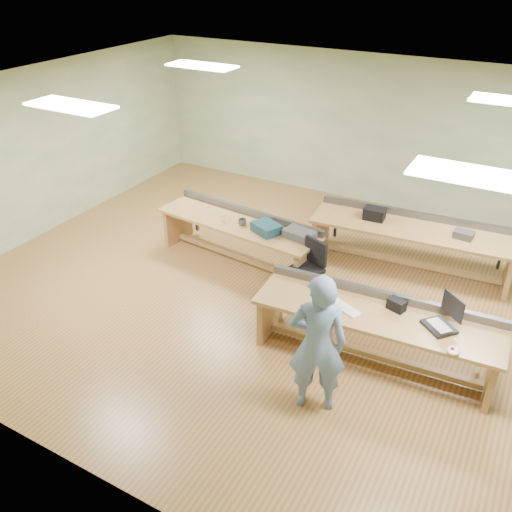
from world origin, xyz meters
name	(u,v)px	position (x,y,z in m)	size (l,w,h in m)	color
floor	(290,294)	(0.00, 0.00, 0.00)	(10.00, 10.00, 0.00)	olive
ceiling	(297,101)	(0.00, 0.00, 3.00)	(10.00, 10.00, 0.00)	silver
wall_back	(380,133)	(0.00, 4.00, 1.50)	(10.00, 0.04, 3.00)	#A9BA8D
wall_front	(95,375)	(0.00, -4.00, 1.50)	(10.00, 0.04, 3.00)	#A9BA8D
wall_left	(46,151)	(-5.00, 0.00, 1.50)	(0.04, 8.00, 3.00)	#A9BA8D
fluor_panels	(297,104)	(0.00, 0.00, 2.97)	(6.20, 3.50, 0.03)	white
workbench_front	(375,324)	(1.61, -0.85, 0.56)	(3.15, 1.03, 0.86)	#B1894A
workbench_mid	(239,232)	(-1.23, 0.51, 0.56)	(2.97, 1.07, 0.86)	#B1894A
workbench_back	(412,237)	(1.38, 1.73, 0.57)	(3.36, 1.15, 0.86)	#B1894A
person	(317,344)	(1.27, -1.97, 0.90)	(0.66, 0.43, 1.80)	#6784A8
laptop_base	(439,327)	(2.36, -0.81, 0.77)	(0.37, 0.30, 0.04)	black
laptop_screen	(453,306)	(2.46, -0.70, 1.04)	(0.37, 0.02, 0.29)	black
keyboard	(344,308)	(1.22, -0.98, 0.76)	(0.47, 0.16, 0.03)	beige
trackball_mouse	(454,350)	(2.61, -1.19, 0.79)	(0.14, 0.17, 0.07)	white
camera_bag	(397,305)	(1.80, -0.68, 0.83)	(0.22, 0.14, 0.15)	black
task_chair	(307,277)	(0.25, 0.07, 0.34)	(0.65, 0.65, 0.94)	black
parts_bin_teal	(266,228)	(-0.64, 0.39, 0.83)	(0.44, 0.33, 0.15)	#133240
parts_bin_grey	(300,234)	(-0.09, 0.47, 0.82)	(0.48, 0.30, 0.13)	#353537
mug	(242,222)	(-1.10, 0.43, 0.80)	(0.14, 0.14, 0.11)	#353537
drinks_can	(223,218)	(-1.45, 0.38, 0.82)	(0.07, 0.07, 0.13)	silver
storage_box_back	(374,214)	(0.72, 1.70, 0.85)	(0.35, 0.25, 0.20)	black
tray_back	(464,235)	(2.17, 1.73, 0.81)	(0.29, 0.22, 0.12)	#353537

